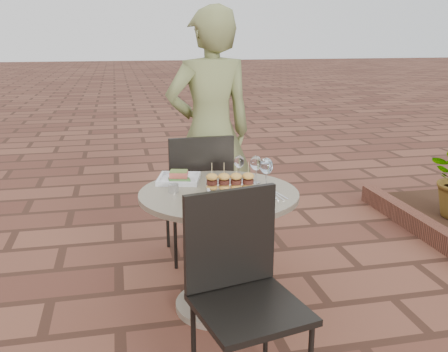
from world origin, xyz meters
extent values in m
plane|color=brown|center=(0.00, 0.00, 0.00)|extent=(60.00, 60.00, 0.00)
cylinder|color=gray|center=(-0.25, 0.12, 0.02)|extent=(0.52, 0.52, 0.04)
cylinder|color=gray|center=(-0.25, 0.12, 0.35)|extent=(0.08, 0.08, 0.70)
cylinder|color=gray|center=(-0.25, 0.12, 0.71)|extent=(0.90, 0.90, 0.03)
cube|color=black|center=(-0.25, 0.89, 0.45)|extent=(0.46, 0.46, 0.03)
cube|color=black|center=(-0.25, 0.69, 0.70)|extent=(0.44, 0.05, 0.46)
cylinder|color=black|center=(-0.07, 1.09, 0.22)|extent=(0.02, 0.02, 0.44)
cylinder|color=black|center=(-0.45, 1.07, 0.22)|extent=(0.02, 0.02, 0.44)
cylinder|color=black|center=(-0.06, 0.71, 0.22)|extent=(0.02, 0.02, 0.44)
cylinder|color=black|center=(-0.44, 0.69, 0.22)|extent=(0.02, 0.02, 0.44)
cube|color=black|center=(-0.27, -0.67, 0.45)|extent=(0.52, 0.52, 0.03)
cube|color=black|center=(-0.31, -0.47, 0.70)|extent=(0.44, 0.12, 0.46)
cylinder|color=black|center=(-0.50, -0.53, 0.22)|extent=(0.02, 0.02, 0.44)
cylinder|color=black|center=(-0.13, -0.44, 0.22)|extent=(0.02, 0.02, 0.44)
imported|color=olive|center=(-0.13, 1.00, 0.89)|extent=(0.71, 0.52, 1.78)
cube|color=silver|center=(-0.44, 0.38, 0.74)|extent=(0.30, 0.30, 0.01)
cube|color=#C65545|center=(-0.44, 0.38, 0.77)|extent=(0.12, 0.09, 0.03)
cube|color=#596A2F|center=(-0.44, 0.38, 0.79)|extent=(0.11, 0.09, 0.01)
cube|color=silver|center=(-0.18, 0.11, 0.74)|extent=(0.29, 0.29, 0.01)
cube|color=silver|center=(-0.19, -0.16, 0.74)|extent=(0.29, 0.29, 0.01)
ellipsoid|color=#CF558E|center=(-0.23, -0.22, 0.75)|extent=(0.05, 0.04, 0.02)
cylinder|color=white|center=(0.03, 0.13, 0.73)|extent=(0.06, 0.06, 0.00)
cylinder|color=white|center=(0.03, 0.13, 0.77)|extent=(0.01, 0.01, 0.08)
ellipsoid|color=white|center=(0.03, 0.13, 0.86)|extent=(0.08, 0.08, 0.10)
cylinder|color=white|center=(0.03, 0.13, 0.86)|extent=(0.06, 0.06, 0.04)
cylinder|color=white|center=(-0.07, 0.35, 0.73)|extent=(0.05, 0.05, 0.00)
cylinder|color=white|center=(-0.07, 0.35, 0.77)|extent=(0.01, 0.01, 0.07)
ellipsoid|color=white|center=(-0.07, 0.35, 0.84)|extent=(0.06, 0.06, 0.08)
cylinder|color=white|center=(0.00, 0.24, 0.73)|extent=(0.06, 0.06, 0.00)
cylinder|color=white|center=(0.00, 0.24, 0.77)|extent=(0.01, 0.01, 0.07)
ellipsoid|color=white|center=(0.00, 0.24, 0.85)|extent=(0.07, 0.07, 0.09)
cylinder|color=silver|center=(-0.50, 0.17, 0.75)|extent=(0.08, 0.08, 0.05)
camera|label=1|loc=(-0.78, -2.50, 1.58)|focal=40.00mm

